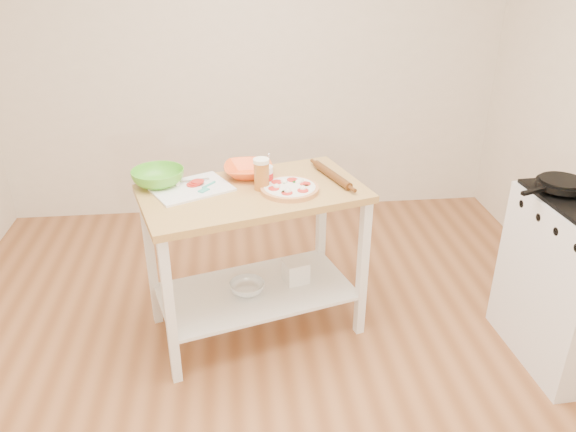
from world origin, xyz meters
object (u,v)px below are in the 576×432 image
Objects in this scene: skillet at (561,184)px; shelf_bin at (296,271)px; cutting_board at (190,188)px; knife at (178,183)px; spatula at (206,187)px; rolling_pin at (332,175)px; beer_pint at (262,174)px; green_bowl at (158,178)px; prep_island at (254,231)px; orange_bowl at (248,170)px; shelf_glass_bowl at (247,288)px; pizza at (290,188)px; yogurt_tub at (265,176)px.

shelf_bin is (-1.33, 0.34, -0.65)m from skillet.
knife is at bearing 114.84° from cutting_board.
rolling_pin is at bearing -43.32° from spatula.
spatula is (-1.82, 0.29, -0.06)m from skillet.
beer_pint is (0.38, -0.04, 0.08)m from cutting_board.
green_bowl is 0.76× the size of rolling_pin.
knife is at bearing -179.47° from rolling_pin.
rolling_pin is (0.45, 0.11, 0.27)m from prep_island.
shelf_bin is at bearing -26.74° from orange_bowl.
beer_pint reaches higher than green_bowl.
cutting_board reaches higher than spatula.
green_bowl is at bearing 168.60° from beer_pint.
rolling_pin is (0.70, 0.08, 0.01)m from spatula.
skillet is 1.91× the size of shelf_glass_bowl.
knife is 0.88m from shelf_bin.
beer_pint is at bearing 17.26° from shelf_glass_bowl.
rolling_pin reaches higher than knife.
rolling_pin is at bearing 29.37° from pizza.
pizza is 1.53× the size of shelf_glass_bowl.
orange_bowl is (-0.02, 0.21, 0.28)m from prep_island.
beer_pint reaches higher than pizza.
rolling_pin is (0.38, 0.04, -0.03)m from yogurt_tub.
prep_island is 0.43m from cutting_board.
prep_island is at bearing -85.85° from orange_bowl.
rolling_pin is 0.82m from shelf_glass_bowl.
skillet is 1.48× the size of knife.
spatula is 0.39× the size of rolling_pin.
orange_bowl is 2.06× the size of shelf_bin.
prep_island is at bearing -13.87° from green_bowl.
yogurt_tub is (0.32, 0.04, 0.04)m from spatula.
skillet is 2.95× the size of shelf_bin.
green_bowl reaches higher than rolling_pin.
green_bowl is at bearing 174.48° from yogurt_tub.
pizza is 0.54m from cutting_board.
beer_pint is 0.46× the size of rolling_pin.
prep_island is 2.67× the size of cutting_board.
shelf_glass_bowl is (0.20, -0.05, -0.62)m from spatula.
prep_island is 7.63× the size of beer_pint.
skillet is 1.54m from yogurt_tub.
prep_island is 6.40× the size of shelf_glass_bowl.
skillet is 2.28× the size of beer_pint.
shelf_glass_bowl is (-0.12, -0.09, -0.66)m from yogurt_tub.
skillet is 1.55m from beer_pint.
prep_island is at bearing -27.00° from knife.
cutting_board is (-0.53, 0.08, -0.01)m from pizza.
beer_pint is (0.05, 0.01, 0.34)m from prep_island.
skillet is 1.78m from shelf_glass_bowl.
yogurt_tub reaches higher than green_bowl.
skillet is at bearing -9.55° from pizza.
green_bowl reaches higher than orange_bowl.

